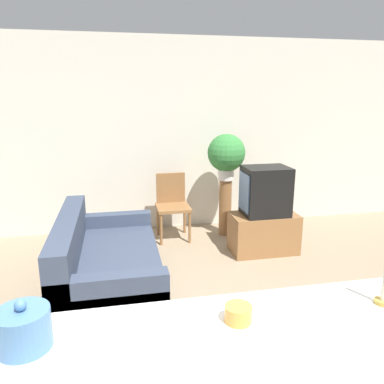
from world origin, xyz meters
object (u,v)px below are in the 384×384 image
at_px(potted_plant, 226,154).
at_px(decorative_bowl, 23,329).
at_px(couch, 105,266).
at_px(television, 265,191).
at_px(wooden_chair, 172,202).

distance_m(potted_plant, decorative_bowl, 3.94).
distance_m(couch, television, 2.07).
bearing_deg(television, couch, -162.34).
bearing_deg(potted_plant, decorative_bowl, -117.43).
bearing_deg(decorative_bowl, potted_plant, 62.57).
relative_size(couch, television, 2.94).
xyz_separation_m(television, wooden_chair, (-1.03, 0.73, -0.29)).
bearing_deg(television, decorative_bowl, -126.86).
xyz_separation_m(wooden_chair, decorative_bowl, (-1.08, -3.54, 0.58)).
bearing_deg(television, potted_plant, 113.01).
distance_m(couch, decorative_bowl, 2.36).
height_order(television, decorative_bowl, decorative_bowl).
relative_size(wooden_chair, decorative_bowl, 4.39).
relative_size(television, wooden_chair, 0.67).
bearing_deg(television, wooden_chair, 144.86).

